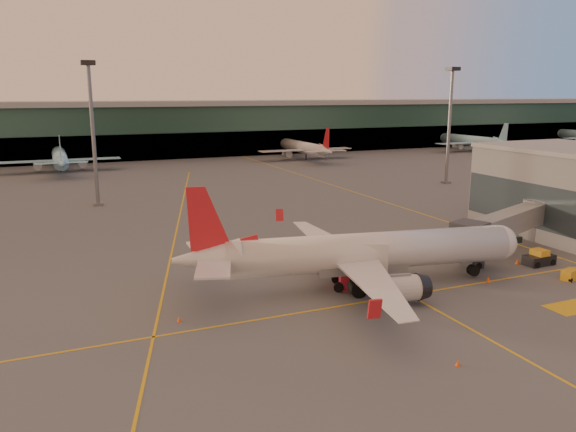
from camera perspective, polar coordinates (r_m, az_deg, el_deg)
name	(u,v)px	position (r m, az deg, el deg)	size (l,w,h in m)	color
ground	(395,320)	(52.47, 10.79, -10.37)	(600.00, 600.00, 0.00)	#4C4F54
taxi_markings	(195,224)	(89.06, -9.39, -0.81)	(100.12, 173.00, 0.01)	gold
terminal	(142,130)	(184.10, -14.63, 8.48)	(400.00, 20.00, 17.60)	#19382D
gate_building	(571,190)	(91.42, 26.81, 2.37)	(18.40, 22.40, 12.60)	slate
mast_west_near	(92,123)	(106.28, -19.26, 8.90)	(2.40, 2.40, 25.60)	slate
mast_east_near	(450,117)	(131.21, 16.12, 9.64)	(2.40, 2.40, 25.60)	slate
distant_aircraft_row	(195,164)	(163.71, -9.42, 5.19)	(350.00, 34.00, 13.00)	#90D3F2
main_airplane	(358,254)	(59.15, 7.15, -3.81)	(37.57, 34.08, 11.38)	silver
jet_bridge	(512,223)	(76.82, 21.77, -0.67)	(22.45, 11.28, 5.71)	slate
catering_truck	(355,261)	(59.21, 6.81, -4.58)	(7.18, 5.18, 5.12)	#AF192D
gpu_cart	(570,275)	(69.26, 26.74, -5.35)	(2.25, 1.67, 1.18)	gold
pushback_tug	(539,259)	(73.54, 24.17, -3.97)	(3.75, 2.14, 1.89)	black
cone_nose	(518,261)	(73.06, 22.29, -4.28)	(0.50, 0.50, 0.63)	#F3510C
cone_tail	(179,319)	(52.14, -10.99, -10.24)	(0.39, 0.39, 0.50)	#F3510C
cone_wing_right	(458,363)	(45.51, 16.88, -14.08)	(0.38, 0.38, 0.49)	#F3510C
cone_wing_left	(291,243)	(75.71, 0.27, -2.79)	(0.44, 0.44, 0.57)	#F3510C
cone_fwd	(488,279)	(65.10, 19.68, -6.06)	(0.50, 0.50, 0.63)	#F3510C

